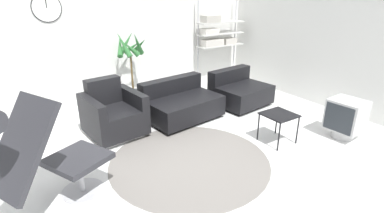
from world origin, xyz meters
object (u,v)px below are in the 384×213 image
armchair_red (113,115)px  couch_low (181,105)px  potted_plant (131,63)px  couch_second (239,92)px  shelf_unit (216,34)px  crt_television (346,117)px  lounge_chair (36,147)px  side_table (279,117)px

armchair_red → couch_low: bearing=172.3°
armchair_red → potted_plant: (0.78, 1.11, 0.46)m
couch_second → shelf_unit: (0.43, 1.30, 0.88)m
armchair_red → couch_second: size_ratio=0.82×
armchair_red → shelf_unit: 3.19m
potted_plant → crt_television: bearing=-57.0°
armchair_red → lounge_chair: bearing=43.0°
lounge_chair → potted_plant: bearing=116.5°
potted_plant → shelf_unit: (2.05, 0.12, 0.35)m
couch_second → crt_television: (0.36, -1.86, 0.08)m
potted_plant → armchair_red: bearing=-125.2°
couch_low → shelf_unit: size_ratio=0.65×
crt_television → shelf_unit: size_ratio=0.29×
armchair_red → couch_low: armchair_red is taller
armchair_red → potted_plant: 1.43m
couch_second → crt_television: 1.90m
couch_low → potted_plant: 1.30m
potted_plant → shelf_unit: shelf_unit is taller
couch_low → potted_plant: size_ratio=0.95×
armchair_red → shelf_unit: (2.83, 1.23, 0.82)m
couch_low → couch_second: 1.25m
side_table → potted_plant: (-1.07, 2.61, 0.39)m
potted_plant → couch_second: bearing=-36.2°
couch_second → side_table: size_ratio=2.46×
armchair_red → crt_television: bearing=138.7°
crt_television → potted_plant: size_ratio=0.43×
lounge_chair → armchair_red: lounge_chair is taller
side_table → armchair_red: bearing=141.0°
armchair_red → couch_low: size_ratio=0.67×
couch_second → side_table: bearing=62.2°
couch_low → crt_television: bearing=123.4°
lounge_chair → shelf_unit: bearing=97.4°
potted_plant → shelf_unit: 2.08m
armchair_red → potted_plant: potted_plant is taller
armchair_red → crt_television: armchair_red is taller
side_table → couch_second: bearing=69.1°
shelf_unit → potted_plant: bearing=-176.7°
lounge_chair → potted_plant: size_ratio=0.93×
crt_television → potted_plant: potted_plant is taller
crt_television → armchair_red: bearing=51.3°
couch_second → armchair_red: bearing=-8.7°
lounge_chair → shelf_unit: (3.96, 2.54, 0.39)m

